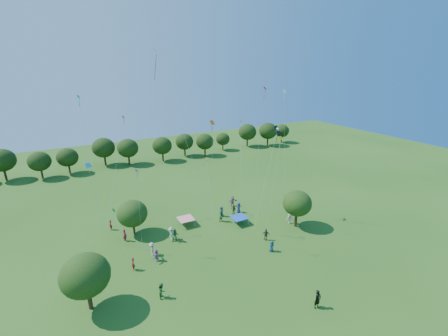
{
  "coord_description": "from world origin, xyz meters",
  "views": [
    {
      "loc": [
        -15.9,
        -15.69,
        22.59
      ],
      "look_at": [
        0.0,
        14.0,
        11.0
      ],
      "focal_mm": 24.0,
      "sensor_mm": 36.0,
      "label": 1
    }
  ],
  "objects_px": {
    "near_tree_east": "(297,203)",
    "pirate_kite": "(277,131)",
    "near_tree_north": "(132,214)",
    "tent_red_stripe": "(186,219)",
    "man_in_black": "(318,299)",
    "near_tree_west": "(85,275)",
    "tent_blue": "(239,217)",
    "red_high_kite": "(167,89)"
  },
  "relations": [
    {
      "from": "near_tree_east",
      "to": "pirate_kite",
      "type": "distance_m",
      "value": 10.8
    },
    {
      "from": "pirate_kite",
      "to": "near_tree_north",
      "type": "bearing_deg",
      "value": 166.65
    },
    {
      "from": "tent_red_stripe",
      "to": "man_in_black",
      "type": "relative_size",
      "value": 1.1
    },
    {
      "from": "near_tree_west",
      "to": "tent_blue",
      "type": "bearing_deg",
      "value": 19.18
    },
    {
      "from": "near_tree_west",
      "to": "man_in_black",
      "type": "relative_size",
      "value": 2.99
    },
    {
      "from": "near_tree_east",
      "to": "tent_blue",
      "type": "bearing_deg",
      "value": 146.42
    },
    {
      "from": "tent_red_stripe",
      "to": "pirate_kite",
      "type": "bearing_deg",
      "value": -15.76
    },
    {
      "from": "near_tree_east",
      "to": "tent_red_stripe",
      "type": "distance_m",
      "value": 16.46
    },
    {
      "from": "man_in_black",
      "to": "pirate_kite",
      "type": "relative_size",
      "value": 0.15
    },
    {
      "from": "near_tree_north",
      "to": "near_tree_east",
      "type": "xyz_separation_m",
      "value": [
        21.49,
        -9.13,
        0.53
      ]
    },
    {
      "from": "near_tree_north",
      "to": "man_in_black",
      "type": "height_order",
      "value": "near_tree_north"
    },
    {
      "from": "tent_blue",
      "to": "red_high_kite",
      "type": "height_order",
      "value": "red_high_kite"
    },
    {
      "from": "man_in_black",
      "to": "near_tree_north",
      "type": "bearing_deg",
      "value": 116.37
    },
    {
      "from": "man_in_black",
      "to": "near_tree_west",
      "type": "bearing_deg",
      "value": 148.63
    },
    {
      "from": "pirate_kite",
      "to": "near_tree_west",
      "type": "bearing_deg",
      "value": -165.44
    },
    {
      "from": "man_in_black",
      "to": "red_high_kite",
      "type": "xyz_separation_m",
      "value": [
        -7.51,
        19.95,
        18.85
      ]
    },
    {
      "from": "near_tree_north",
      "to": "pirate_kite",
      "type": "distance_m",
      "value": 23.45
    },
    {
      "from": "near_tree_west",
      "to": "tent_red_stripe",
      "type": "height_order",
      "value": "near_tree_west"
    },
    {
      "from": "near_tree_north",
      "to": "near_tree_east",
      "type": "distance_m",
      "value": 23.36
    },
    {
      "from": "near_tree_east",
      "to": "red_high_kite",
      "type": "bearing_deg",
      "value": 157.37
    },
    {
      "from": "near_tree_west",
      "to": "near_tree_east",
      "type": "bearing_deg",
      "value": 5.66
    },
    {
      "from": "man_in_black",
      "to": "red_high_kite",
      "type": "height_order",
      "value": "red_high_kite"
    },
    {
      "from": "tent_red_stripe",
      "to": "tent_blue",
      "type": "height_order",
      "value": "same"
    },
    {
      "from": "near_tree_north",
      "to": "red_high_kite",
      "type": "relative_size",
      "value": 0.22
    },
    {
      "from": "tent_blue",
      "to": "red_high_kite",
      "type": "relative_size",
      "value": 0.09
    },
    {
      "from": "near_tree_north",
      "to": "red_high_kite",
      "type": "distance_m",
      "value": 17.63
    },
    {
      "from": "near_tree_west",
      "to": "near_tree_north",
      "type": "xyz_separation_m",
      "value": [
        6.8,
        11.94,
        -0.69
      ]
    },
    {
      "from": "near_tree_north",
      "to": "near_tree_east",
      "type": "bearing_deg",
      "value": -23.02
    },
    {
      "from": "tent_red_stripe",
      "to": "red_high_kite",
      "type": "distance_m",
      "value": 18.96
    },
    {
      "from": "near_tree_west",
      "to": "pirate_kite",
      "type": "bearing_deg",
      "value": 14.56
    },
    {
      "from": "man_in_black",
      "to": "pirate_kite",
      "type": "distance_m",
      "value": 22.85
    },
    {
      "from": "tent_red_stripe",
      "to": "tent_blue",
      "type": "distance_m",
      "value": 7.93
    },
    {
      "from": "tent_red_stripe",
      "to": "pirate_kite",
      "type": "distance_m",
      "value": 18.52
    },
    {
      "from": "tent_blue",
      "to": "red_high_kite",
      "type": "bearing_deg",
      "value": 166.97
    },
    {
      "from": "near_tree_north",
      "to": "near_tree_east",
      "type": "height_order",
      "value": "near_tree_east"
    },
    {
      "from": "near_tree_east",
      "to": "man_in_black",
      "type": "xyz_separation_m",
      "value": [
        -8.7,
        -13.19,
        -2.72
      ]
    },
    {
      "from": "near_tree_east",
      "to": "tent_red_stripe",
      "type": "relative_size",
      "value": 2.54
    },
    {
      "from": "man_in_black",
      "to": "near_tree_east",
      "type": "bearing_deg",
      "value": 53.13
    },
    {
      "from": "near_tree_west",
      "to": "near_tree_north",
      "type": "bearing_deg",
      "value": 60.32
    },
    {
      "from": "near_tree_north",
      "to": "tent_red_stripe",
      "type": "distance_m",
      "value": 7.74
    },
    {
      "from": "man_in_black",
      "to": "pirate_kite",
      "type": "height_order",
      "value": "pirate_kite"
    },
    {
      "from": "near_tree_west",
      "to": "tent_red_stripe",
      "type": "relative_size",
      "value": 2.71
    }
  ]
}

